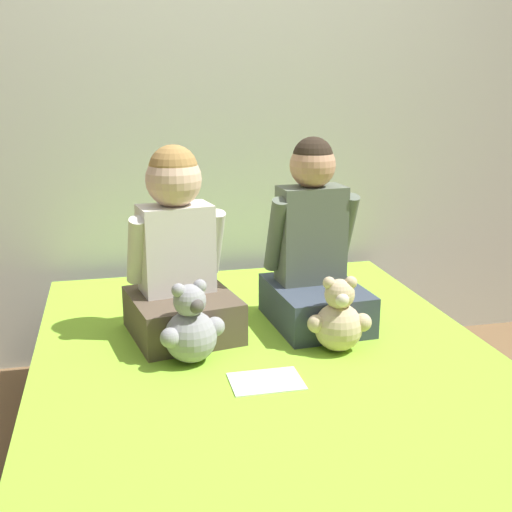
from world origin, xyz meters
name	(u,v)px	position (x,y,z in m)	size (l,w,h in m)	color
ground_plane	(270,479)	(0.00, 0.00, 0.00)	(14.00, 14.00, 0.00)	brown
wall_behind_bed	(211,87)	(0.00, 1.12, 1.25)	(8.00, 0.06, 2.50)	beige
bed	(271,421)	(0.00, 0.00, 0.22)	(1.49, 1.98, 0.44)	#473828
child_on_left	(178,258)	(-0.25, 0.29, 0.70)	(0.40, 0.41, 0.65)	brown
child_on_right	(313,254)	(0.23, 0.30, 0.68)	(0.34, 0.42, 0.66)	#384251
teddy_bear_held_by_left_child	(191,328)	(-0.25, 0.04, 0.54)	(0.21, 0.16, 0.26)	#939399
teddy_bear_held_by_right_child	(339,320)	(0.23, 0.02, 0.54)	(0.21, 0.16, 0.25)	#D1B78E
sign_card	(266,381)	(-0.05, -0.15, 0.44)	(0.21, 0.15, 0.00)	white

